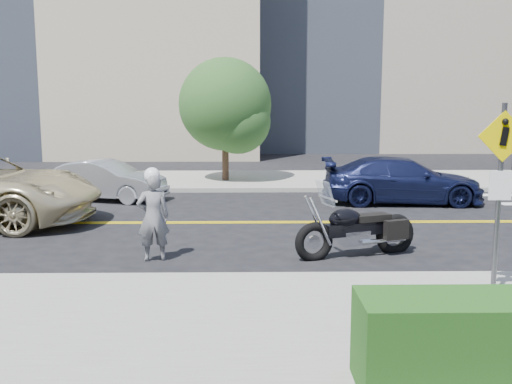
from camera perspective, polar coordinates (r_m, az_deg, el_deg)
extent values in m
plane|color=black|center=(15.63, -2.09, -2.92)|extent=(120.00, 120.00, 0.00)
cube|color=#9E9B91|center=(8.41, -3.13, -13.03)|extent=(60.00, 5.00, 0.15)
cube|color=#9E9B91|center=(23.01, -1.72, 1.12)|extent=(60.00, 5.00, 0.15)
cylinder|color=#4C4C51|center=(9.92, 22.10, -0.82)|extent=(0.08, 0.08, 3.00)
cube|color=#F9D800|center=(9.78, 22.52, 4.93)|extent=(0.78, 0.03, 0.78)
cube|color=white|center=(9.86, 22.26, 0.58)|extent=(0.35, 0.03, 0.45)
imported|color=#A3A3A7|center=(12.03, -9.76, -2.38)|extent=(0.72, 0.56, 1.76)
sphere|color=white|center=(11.90, -9.87, 1.57)|extent=(0.32, 0.32, 0.32)
imported|color=#B5B8BD|center=(19.52, -14.18, 1.10)|extent=(4.09, 2.40, 1.27)
imported|color=#161C43|center=(18.94, 13.73, 1.09)|extent=(4.97, 2.25, 1.41)
cylinder|color=#382619|center=(22.40, -2.95, 5.61)|extent=(0.25, 0.25, 3.82)
sphere|color=#24521A|center=(22.37, -2.97, 8.34)|extent=(3.44, 3.44, 3.44)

